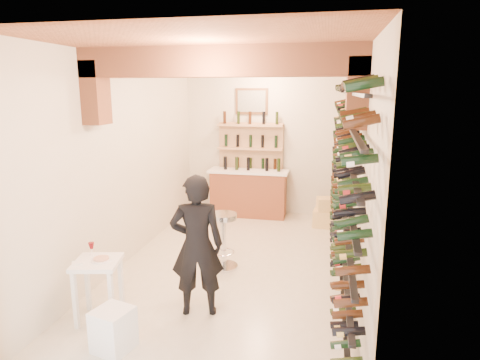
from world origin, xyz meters
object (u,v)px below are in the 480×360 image
at_px(back_counter, 249,191).
at_px(person, 197,245).
at_px(wine_rack, 341,172).
at_px(tasting_table, 98,271).
at_px(white_stool, 113,330).
at_px(chrome_barstool, 223,237).
at_px(crate_lower, 328,218).

distance_m(back_counter, person, 4.15).
xyz_separation_m(wine_rack, tasting_table, (-2.79, -1.87, -0.94)).
height_order(back_counter, person, person).
xyz_separation_m(wine_rack, person, (-1.69, -1.49, -0.68)).
height_order(white_stool, person, person).
distance_m(person, chrome_barstool, 1.41).
height_order(person, crate_lower, person).
bearing_deg(white_stool, chrome_barstool, 74.50).
distance_m(wine_rack, person, 2.35).
bearing_deg(wine_rack, chrome_barstool, -175.50).
distance_m(tasting_table, person, 1.20).
bearing_deg(person, chrome_barstool, -104.17).
relative_size(back_counter, chrome_barstool, 1.97).
bearing_deg(back_counter, person, -87.98).
bearing_deg(white_stool, person, 54.76).
relative_size(white_stool, chrome_barstool, 0.53).
relative_size(wine_rack, chrome_barstool, 6.60).
relative_size(person, crate_lower, 3.08).
relative_size(tasting_table, white_stool, 1.97).
height_order(white_stool, crate_lower, white_stool).
bearing_deg(white_stool, tasting_table, 131.04).
relative_size(tasting_table, chrome_barstool, 1.04).
height_order(tasting_table, person, person).
height_order(wine_rack, person, wine_rack).
bearing_deg(chrome_barstool, back_counter, 92.69).
relative_size(wine_rack, white_stool, 12.51).
xyz_separation_m(person, chrome_barstool, (-0.02, 1.36, -0.37)).
distance_m(wine_rack, back_counter, 3.38).
bearing_deg(back_counter, wine_rack, -55.34).
bearing_deg(person, wine_rack, -153.34).
distance_m(back_counter, crate_lower, 1.80).
distance_m(white_stool, person, 1.29).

